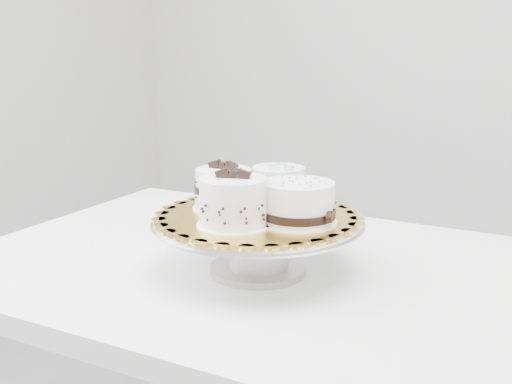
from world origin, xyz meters
The scene contains 7 objects.
table centered at (-0.05, 0.07, 0.67)m, with size 1.22×0.85×0.75m.
cake_stand centered at (-0.06, 0.01, 0.82)m, with size 0.38×0.38×0.10m.
cake_board centered at (-0.06, 0.01, 0.85)m, with size 0.35×0.35×0.01m, color gold.
cake_swirl centered at (-0.06, -0.06, 0.90)m, with size 0.14×0.14×0.10m.
cake_banded centered at (-0.14, 0.02, 0.89)m, with size 0.11×0.11×0.09m.
cake_dots centered at (-0.07, 0.10, 0.89)m, with size 0.12×0.12×0.07m.
cake_ribbon centered at (0.02, 0.01, 0.89)m, with size 0.15×0.15×0.07m.
Camera 1 is at (0.50, -0.91, 1.16)m, focal length 45.00 mm.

